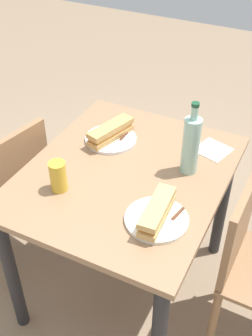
{
  "coord_description": "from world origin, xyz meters",
  "views": [
    {
      "loc": [
        1.28,
        0.64,
        1.93
      ],
      "look_at": [
        0.0,
        0.0,
        0.79
      ],
      "focal_mm": 45.62,
      "sensor_mm": 36.0,
      "label": 1
    }
  ],
  "objects_px": {
    "water_bottle": "(191,145)",
    "knife_near": "(120,140)",
    "plate_near": "(111,139)",
    "beer_glass": "(58,176)",
    "dining_table": "(126,194)",
    "plate_far": "(156,219)",
    "baguette_sandwich_far": "(157,211)",
    "chair_near": "(9,190)",
    "knife_far": "(172,220)",
    "baguette_sandwich_near": "(111,132)"
  },
  "relations": [
    {
      "from": "beer_glass",
      "to": "baguette_sandwich_near",
      "type": "bearing_deg",
      "value": 176.7
    },
    {
      "from": "plate_far",
      "to": "baguette_sandwich_far",
      "type": "xyz_separation_m",
      "value": [
        0.0,
        -0.0,
        0.04
      ]
    },
    {
      "from": "plate_near",
      "to": "baguette_sandwich_far",
      "type": "bearing_deg",
      "value": 45.74
    },
    {
      "from": "plate_far",
      "to": "chair_near",
      "type": "bearing_deg",
      "value": -98.09
    },
    {
      "from": "baguette_sandwich_near",
      "to": "knife_near",
      "type": "xyz_separation_m",
      "value": [
        0.0,
        0.05,
        -0.03
      ]
    },
    {
      "from": "plate_far",
      "to": "beer_glass",
      "type": "relative_size",
      "value": 1.83
    },
    {
      "from": "chair_near",
      "to": "baguette_sandwich_near",
      "type": "height_order",
      "value": "chair_near"
    },
    {
      "from": "chair_near",
      "to": "plate_near",
      "type": "height_order",
      "value": "chair_near"
    },
    {
      "from": "knife_near",
      "to": "baguette_sandwich_far",
      "type": "height_order",
      "value": "baguette_sandwich_far"
    },
    {
      "from": "knife_near",
      "to": "baguette_sandwich_far",
      "type": "bearing_deg",
      "value": 42.09
    },
    {
      "from": "knife_far",
      "to": "plate_far",
      "type": "bearing_deg",
      "value": -75.46
    },
    {
      "from": "chair_near",
      "to": "beer_glass",
      "type": "bearing_deg",
      "value": 73.04
    },
    {
      "from": "knife_near",
      "to": "knife_far",
      "type": "bearing_deg",
      "value": 47.46
    },
    {
      "from": "dining_table",
      "to": "chair_near",
      "type": "bearing_deg",
      "value": -81.41
    },
    {
      "from": "plate_near",
      "to": "baguette_sandwich_near",
      "type": "bearing_deg",
      "value": 0.0
    },
    {
      "from": "chair_near",
      "to": "plate_far",
      "type": "height_order",
      "value": "chair_near"
    },
    {
      "from": "baguette_sandwich_near",
      "to": "knife_near",
      "type": "distance_m",
      "value": 0.06
    },
    {
      "from": "water_bottle",
      "to": "knife_far",
      "type": "bearing_deg",
      "value": 9.56
    },
    {
      "from": "knife_far",
      "to": "beer_glass",
      "type": "distance_m",
      "value": 0.49
    },
    {
      "from": "knife_near",
      "to": "knife_far",
      "type": "distance_m",
      "value": 0.56
    },
    {
      "from": "knife_near",
      "to": "plate_far",
      "type": "relative_size",
      "value": 0.74
    },
    {
      "from": "chair_near",
      "to": "plate_near",
      "type": "xyz_separation_m",
      "value": [
        -0.27,
        0.44,
        0.28
      ]
    },
    {
      "from": "dining_table",
      "to": "plate_far",
      "type": "bearing_deg",
      "value": 47.66
    },
    {
      "from": "baguette_sandwich_near",
      "to": "knife_near",
      "type": "height_order",
      "value": "baguette_sandwich_near"
    },
    {
      "from": "chair_near",
      "to": "beer_glass",
      "type": "relative_size",
      "value": 6.56
    },
    {
      "from": "knife_near",
      "to": "baguette_sandwich_far",
      "type": "xyz_separation_m",
      "value": [
        0.39,
        0.35,
        0.03
      ]
    },
    {
      "from": "dining_table",
      "to": "beer_glass",
      "type": "xyz_separation_m",
      "value": [
        0.22,
        -0.19,
        0.2
      ]
    },
    {
      "from": "water_bottle",
      "to": "knife_near",
      "type": "bearing_deg",
      "value": -97.93
    },
    {
      "from": "dining_table",
      "to": "plate_far",
      "type": "distance_m",
      "value": 0.35
    },
    {
      "from": "plate_near",
      "to": "beer_glass",
      "type": "bearing_deg",
      "value": -3.3
    },
    {
      "from": "baguette_sandwich_near",
      "to": "plate_far",
      "type": "bearing_deg",
      "value": 45.74
    },
    {
      "from": "knife_near",
      "to": "baguette_sandwich_far",
      "type": "relative_size",
      "value": 0.73
    },
    {
      "from": "chair_near",
      "to": "knife_far",
      "type": "height_order",
      "value": "chair_near"
    },
    {
      "from": "baguette_sandwich_far",
      "to": "plate_near",
      "type": "bearing_deg",
      "value": -134.26
    },
    {
      "from": "plate_near",
      "to": "plate_far",
      "type": "height_order",
      "value": "same"
    },
    {
      "from": "plate_near",
      "to": "knife_far",
      "type": "xyz_separation_m",
      "value": [
        0.38,
        0.46,
        0.01
      ]
    },
    {
      "from": "baguette_sandwich_far",
      "to": "beer_glass",
      "type": "height_order",
      "value": "beer_glass"
    },
    {
      "from": "dining_table",
      "to": "plate_far",
      "type": "xyz_separation_m",
      "value": [
        0.21,
        0.23,
        0.14
      ]
    },
    {
      "from": "dining_table",
      "to": "beer_glass",
      "type": "bearing_deg",
      "value": -41.24
    },
    {
      "from": "beer_glass",
      "to": "dining_table",
      "type": "bearing_deg",
      "value": 138.76
    },
    {
      "from": "plate_near",
      "to": "plate_far",
      "type": "xyz_separation_m",
      "value": [
        0.39,
        0.41,
        0.0
      ]
    },
    {
      "from": "plate_far",
      "to": "knife_far",
      "type": "distance_m",
      "value": 0.06
    },
    {
      "from": "baguette_sandwich_near",
      "to": "baguette_sandwich_far",
      "type": "height_order",
      "value": "same"
    },
    {
      "from": "chair_near",
      "to": "plate_near",
      "type": "distance_m",
      "value": 0.59
    },
    {
      "from": "chair_near",
      "to": "plate_near",
      "type": "relative_size",
      "value": 3.58
    },
    {
      "from": "chair_near",
      "to": "beer_glass",
      "type": "distance_m",
      "value": 0.56
    },
    {
      "from": "dining_table",
      "to": "plate_near",
      "type": "height_order",
      "value": "plate_near"
    },
    {
      "from": "plate_near",
      "to": "knife_far",
      "type": "distance_m",
      "value": 0.6
    },
    {
      "from": "plate_near",
      "to": "baguette_sandwich_near",
      "type": "relative_size",
      "value": 0.95
    },
    {
      "from": "baguette_sandwich_far",
      "to": "water_bottle",
      "type": "height_order",
      "value": "water_bottle"
    }
  ]
}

